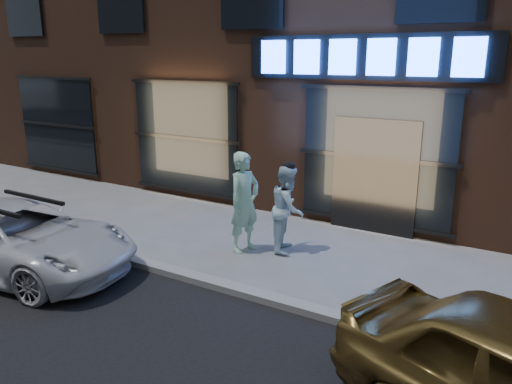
% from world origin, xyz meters
% --- Properties ---
extents(ground, '(90.00, 90.00, 0.00)m').
position_xyz_m(ground, '(0.00, 0.00, 0.00)').
color(ground, slate).
rests_on(ground, ground).
extents(curb, '(60.00, 0.25, 0.12)m').
position_xyz_m(curb, '(0.00, 0.00, 0.06)').
color(curb, gray).
rests_on(curb, ground).
extents(man_bowtie, '(0.61, 0.79, 1.92)m').
position_xyz_m(man_bowtie, '(-1.74, 1.61, 0.96)').
color(man_bowtie, '#B4ECC6').
rests_on(man_bowtie, ground).
extents(man_cap, '(0.86, 0.97, 1.66)m').
position_xyz_m(man_cap, '(-1.04, 2.06, 0.83)').
color(man_cap, white).
rests_on(man_cap, ground).
extents(white_suv, '(4.48, 2.55, 1.18)m').
position_xyz_m(white_suv, '(-4.58, -1.21, 0.59)').
color(white_suv, silver).
rests_on(white_suv, ground).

